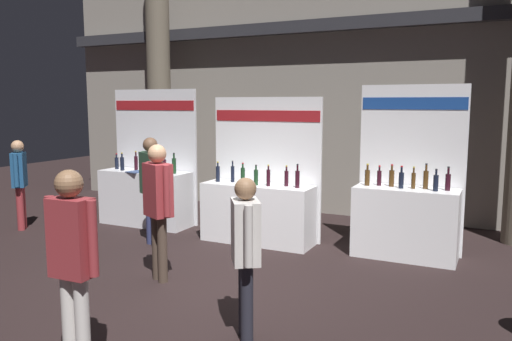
{
  "coord_description": "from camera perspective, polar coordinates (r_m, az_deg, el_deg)",
  "views": [
    {
      "loc": [
        3.22,
        -5.22,
        2.28
      ],
      "look_at": [
        0.26,
        0.87,
        1.37
      ],
      "focal_mm": 35.46,
      "sensor_mm": 36.0,
      "label": 1
    }
  ],
  "objects": [
    {
      "name": "exhibitor_booth_1",
      "position": [
        8.31,
        0.34,
        -4.07
      ],
      "size": [
        1.93,
        0.66,
        2.38
      ],
      "color": "white",
      "rests_on": "ground_plane"
    },
    {
      "name": "visitor_3",
      "position": [
        4.53,
        -20.0,
        -8.86
      ],
      "size": [
        0.53,
        0.23,
        1.74
      ],
      "rotation": [
        0.0,
        0.0,
        3.17
      ],
      "color": "silver",
      "rests_on": "ground_plane"
    },
    {
      "name": "visitor_4",
      "position": [
        6.53,
        -10.97,
        -3.26
      ],
      "size": [
        0.5,
        0.39,
        1.77
      ],
      "rotation": [
        0.0,
        0.0,
        2.68
      ],
      "color": "#47382D",
      "rests_on": "ground_plane"
    },
    {
      "name": "visitor_1",
      "position": [
        10.02,
        -25.13,
        -0.78
      ],
      "size": [
        0.36,
        0.41,
        1.62
      ],
      "rotation": [
        0.0,
        0.0,
        2.23
      ],
      "color": "maroon",
      "rests_on": "ground_plane"
    },
    {
      "name": "visitor_0",
      "position": [
        8.21,
        -11.74,
        -1.16
      ],
      "size": [
        0.53,
        0.4,
        1.74
      ],
      "rotation": [
        0.0,
        0.0,
        5.79
      ],
      "color": "navy",
      "rests_on": "ground_plane"
    },
    {
      "name": "exhibitor_booth_2",
      "position": [
        7.82,
        16.56,
        -4.79
      ],
      "size": [
        1.56,
        0.66,
        2.55
      ],
      "color": "white",
      "rests_on": "ground_plane"
    },
    {
      "name": "visitor_5",
      "position": [
        4.88,
        -1.19,
        -8.31
      ],
      "size": [
        0.42,
        0.47,
        1.58
      ],
      "rotation": [
        0.0,
        0.0,
        5.31
      ],
      "color": "#23232D",
      "rests_on": "ground_plane"
    },
    {
      "name": "exhibitor_booth_0",
      "position": [
        9.72,
        -12.19,
        -2.31
      ],
      "size": [
        1.85,
        0.71,
        2.53
      ],
      "color": "white",
      "rests_on": "ground_plane"
    },
    {
      "name": "ground_plane",
      "position": [
        6.54,
        -5.51,
        -12.79
      ],
      "size": [
        25.58,
        25.58,
        0.0
      ],
      "primitive_type": "plane",
      "color": "black"
    },
    {
      "name": "hall_colonnade",
      "position": [
        10.45,
        8.06,
        13.8
      ],
      "size": [
        12.79,
        1.27,
        6.87
      ],
      "color": "gray",
      "rests_on": "ground_plane"
    }
  ]
}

